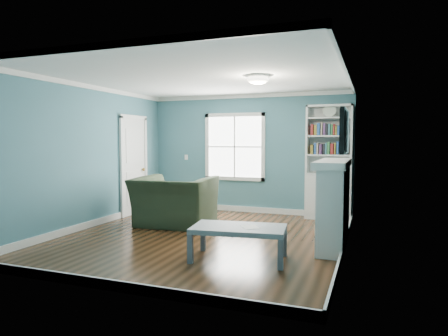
% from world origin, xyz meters
% --- Properties ---
extents(floor, '(5.00, 5.00, 0.00)m').
position_xyz_m(floor, '(0.00, 0.00, 0.00)').
color(floor, black).
rests_on(floor, ground).
extents(room_walls, '(5.00, 5.00, 5.00)m').
position_xyz_m(room_walls, '(0.00, 0.00, 1.58)').
color(room_walls, '#3D6E79').
rests_on(room_walls, ground).
extents(trim, '(4.50, 5.00, 2.60)m').
position_xyz_m(trim, '(0.00, 0.00, 1.24)').
color(trim, white).
rests_on(trim, ground).
extents(window, '(1.40, 0.06, 1.50)m').
position_xyz_m(window, '(-0.30, 2.49, 1.45)').
color(window, white).
rests_on(window, room_walls).
extents(bookshelf, '(0.90, 0.35, 2.31)m').
position_xyz_m(bookshelf, '(1.77, 2.30, 0.92)').
color(bookshelf, silver).
rests_on(bookshelf, ground).
extents(fireplace, '(0.44, 1.58, 1.30)m').
position_xyz_m(fireplace, '(2.08, 0.20, 0.64)').
color(fireplace, black).
rests_on(fireplace, ground).
extents(tv, '(0.06, 1.10, 0.65)m').
position_xyz_m(tv, '(2.20, 0.20, 1.72)').
color(tv, black).
rests_on(tv, fireplace).
extents(door, '(0.12, 0.98, 2.17)m').
position_xyz_m(door, '(-2.22, 1.40, 1.07)').
color(door, silver).
rests_on(door, ground).
extents(ceiling_fixture, '(0.38, 0.38, 0.15)m').
position_xyz_m(ceiling_fixture, '(0.90, 0.10, 2.55)').
color(ceiling_fixture, white).
rests_on(ceiling_fixture, room_walls).
extents(light_switch, '(0.08, 0.01, 0.12)m').
position_xyz_m(light_switch, '(-1.50, 2.48, 1.20)').
color(light_switch, white).
rests_on(light_switch, room_walls).
extents(recliner, '(1.45, 1.00, 1.22)m').
position_xyz_m(recliner, '(-0.87, 0.67, 0.61)').
color(recliner, '#222D1C').
rests_on(recliner, ground).
extents(coffee_table, '(1.31, 0.83, 0.45)m').
position_xyz_m(coffee_table, '(0.94, -0.95, 0.39)').
color(coffee_table, '#454A53').
rests_on(coffee_table, ground).
extents(paper_sheet, '(0.30, 0.31, 0.00)m').
position_xyz_m(paper_sheet, '(1.10, -0.95, 0.45)').
color(paper_sheet, white).
rests_on(paper_sheet, coffee_table).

